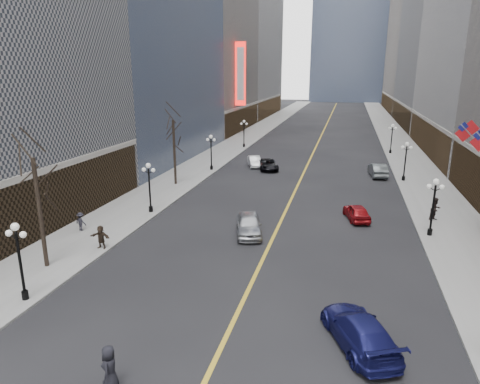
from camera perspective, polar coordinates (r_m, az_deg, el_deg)
The scene contains 27 objects.
sidewalk_east at distance 75.37m, azimuth 20.81°, elevation 5.28°, with size 6.00×230.00×0.15m, color gray.
sidewalk_west at distance 77.23m, azimuth -0.37°, elevation 6.53°, with size 6.00×230.00×0.15m, color gray.
lane_line at distance 84.88m, azimuth 10.62°, elevation 7.06°, with size 0.25×200.00×0.02m, color gold.
bldg_east_c at distance 113.21m, azimuth 28.53°, elevation 19.91°, with size 26.60×40.60×48.80m.
bldg_east_d at distance 155.96m, azimuth 24.96°, elevation 21.27°, with size 26.60×46.60×62.80m.
bldg_west_c at distance 98.14m, azimuth -7.48°, elevation 23.08°, with size 26.60×30.60×50.80m.
streetlamp_east_1 at distance 35.77m, azimuth 24.42°, elevation -1.12°, with size 1.26×0.44×4.52m.
streetlamp_east_2 at distance 53.11m, azimuth 21.22°, elevation 4.35°, with size 1.26×0.44×4.52m.
streetlamp_east_3 at distance 70.78m, azimuth 19.59°, elevation 7.11°, with size 1.26×0.44×4.52m.
streetlamp_west_0 at distance 26.30m, azimuth -27.39°, elevation -7.31°, with size 1.26×0.44×4.52m.
streetlamp_west_1 at distance 38.96m, azimuth -12.01°, elevation 1.26°, with size 1.26×0.44×4.52m.
streetlamp_west_2 at distance 55.31m, azimuth -3.87°, elevation 5.79°, with size 1.26×0.44×4.52m.
streetlamp_west_3 at distance 72.45m, azimuth 0.53°, elevation 8.18°, with size 1.26×0.44×4.52m.
flag_5 at distance 42.40m, azimuth 28.21°, elevation 6.95°, with size 2.87×0.12×2.87m.
theatre_marquee at distance 86.39m, azimuth 0.08°, elevation 15.45°, with size 2.00×0.55×12.00m.
tree_west_near at distance 29.29m, azimuth -25.66°, elevation 2.01°, with size 3.60×3.60×7.92m.
tree_west_far at distance 47.98m, azimuth -8.86°, elevation 8.16°, with size 3.60×3.60×7.92m.
car_nb_near at distance 33.76m, azimuth 1.18°, elevation -4.33°, with size 1.95×4.86×1.65m, color #A1A4A9.
car_nb_mid at distance 58.18m, azimuth 1.95°, elevation 4.11°, with size 1.48×4.24×1.40m, color silver.
car_nb_far at distance 56.26m, azimuth 3.75°, elevation 3.68°, with size 2.30×5.00×1.39m, color black.
car_sb_near at distance 21.65m, azimuth 15.61°, elevation -17.37°, with size 2.20×5.42×1.57m, color navy.
car_sb_mid at distance 38.43m, azimuth 15.29°, elevation -2.59°, with size 1.64×4.08×1.39m, color maroon.
car_sb_far at distance 55.11m, azimuth 17.90°, elevation 2.81°, with size 1.72×4.94×1.63m, color #4B5152.
ped_east_walk at distance 40.08m, azimuth 24.61°, elevation -2.07°, with size 0.96×0.53×1.98m, color black.
ped_west_walk at distance 36.42m, azimuth -20.47°, elevation -3.71°, with size 0.98×0.40×1.51m, color #23222B.
ped_west_far at distance 32.36m, azimuth -18.06°, elevation -5.72°, with size 1.58×0.45×1.70m, color black.
ped_crossing_b at distance 19.20m, azimuth -16.98°, elevation -21.55°, with size 0.96×0.53×1.97m, color black.
Camera 1 is at (5.05, -3.82, 12.40)m, focal length 32.00 mm.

